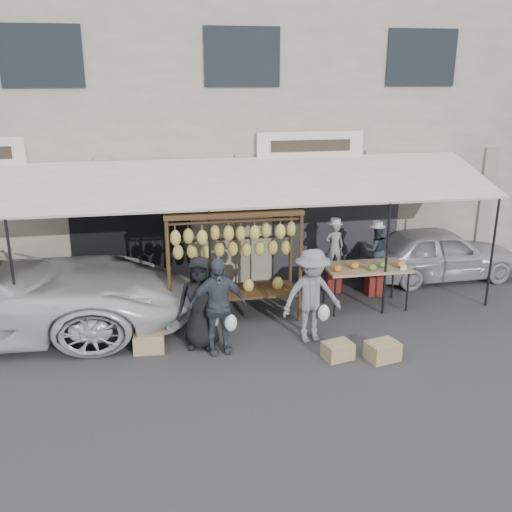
{
  "coord_description": "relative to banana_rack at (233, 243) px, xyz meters",
  "views": [
    {
      "loc": [
        -1.94,
        -8.94,
        4.71
      ],
      "look_at": [
        -0.08,
        1.4,
        1.3
      ],
      "focal_mm": 40.0,
      "sensor_mm": 36.0,
      "label": 1
    }
  ],
  "objects": [
    {
      "name": "produce_table",
      "position": [
        2.77,
        0.08,
        -0.71
      ],
      "size": [
        1.7,
        0.9,
        1.04
      ],
      "color": "#A1895B",
      "rests_on": "ground_plane"
    },
    {
      "name": "stool_left",
      "position": [
        2.41,
        1.14,
        -1.34
      ],
      "size": [
        0.42,
        0.42,
        0.48
      ],
      "primitive_type": "cube",
      "rotation": [
        0.0,
        0.0,
        0.29
      ],
      "color": "maroon",
      "rests_on": "ground_plane"
    },
    {
      "name": "customer_left",
      "position": [
        -0.73,
        -1.08,
        -0.73
      ],
      "size": [
        0.94,
        0.74,
        1.69
      ],
      "primitive_type": "imported",
      "rotation": [
        0.0,
        0.0,
        -0.27
      ],
      "color": "black",
      "rests_on": "ground_plane"
    },
    {
      "name": "crate_far",
      "position": [
        -1.67,
        -1.09,
        -1.42
      ],
      "size": [
        0.55,
        0.42,
        0.32
      ],
      "primitive_type": "cube",
      "rotation": [
        0.0,
        0.0,
        -0.04
      ],
      "color": "tan",
      "rests_on": "ground_plane"
    },
    {
      "name": "vendor_right",
      "position": [
        3.23,
        0.78,
        -0.56
      ],
      "size": [
        0.56,
        0.43,
        1.14
      ],
      "primitive_type": "imported",
      "rotation": [
        0.0,
        0.0,
        3.14
      ],
      "color": "#29313E",
      "rests_on": "stool_right"
    },
    {
      "name": "crate_near_b",
      "position": [
        2.26,
        -2.12,
        -1.42
      ],
      "size": [
        0.61,
        0.51,
        0.32
      ],
      "primitive_type": "cube",
      "rotation": [
        0.0,
        0.0,
        0.24
      ],
      "color": "tan",
      "rests_on": "ground_plane"
    },
    {
      "name": "sedan",
      "position": [
        5.11,
        1.49,
        -0.95
      ],
      "size": [
        3.72,
        1.58,
        1.26
      ],
      "primitive_type": "imported",
      "rotation": [
        0.0,
        0.0,
        1.6
      ],
      "color": "#AFB0B5",
      "rests_on": "ground_plane"
    },
    {
      "name": "banana_rack",
      "position": [
        0.0,
        0.0,
        0.0
      ],
      "size": [
        2.6,
        0.9,
        2.24
      ],
      "color": "#342111",
      "rests_on": "ground_plane"
    },
    {
      "name": "ground_plane",
      "position": [
        0.52,
        -1.42,
        -1.57
      ],
      "size": [
        90.0,
        90.0,
        0.0
      ],
      "primitive_type": "plane",
      "color": "#2D2D30"
    },
    {
      "name": "crate_near_a",
      "position": [
        1.52,
        -1.95,
        -1.43
      ],
      "size": [
        0.56,
        0.48,
        0.29
      ],
      "primitive_type": "cube",
      "rotation": [
        0.0,
        0.0,
        0.25
      ],
      "color": "tan",
      "rests_on": "ground_plane"
    },
    {
      "name": "stool_right",
      "position": [
        3.23,
        0.78,
        -1.35
      ],
      "size": [
        0.36,
        0.36,
        0.44
      ],
      "primitive_type": "cube",
      "rotation": [
        0.0,
        0.0,
        0.16
      ],
      "color": "maroon",
      "rests_on": "ground_plane"
    },
    {
      "name": "customer_mid",
      "position": [
        -0.47,
        -1.33,
        -0.71
      ],
      "size": [
        1.05,
        0.52,
        1.73
      ],
      "primitive_type": "imported",
      "rotation": [
        0.0,
        0.0,
        0.1
      ],
      "color": "#3D434E",
      "rests_on": "ground_plane"
    },
    {
      "name": "awning",
      "position": [
        0.53,
        0.86,
        1.0
      ],
      "size": [
        10.0,
        2.35,
        2.92
      ],
      "color": "silver",
      "rests_on": "ground_plane"
    },
    {
      "name": "shophouse",
      "position": [
        0.52,
        5.07,
        2.07
      ],
      "size": [
        24.0,
        6.15,
        7.3
      ],
      "color": "#B3A790",
      "rests_on": "ground_plane"
    },
    {
      "name": "customer_right",
      "position": [
        1.25,
        -1.2,
        -0.7
      ],
      "size": [
        1.22,
        0.81,
        1.75
      ],
      "primitive_type": "imported",
      "rotation": [
        0.0,
        0.0,
        0.15
      ],
      "color": "slate",
      "rests_on": "ground_plane"
    },
    {
      "name": "vendor_left",
      "position": [
        2.41,
        1.14,
        -0.54
      ],
      "size": [
        0.43,
        0.31,
        1.12
      ],
      "primitive_type": "imported",
      "rotation": [
        0.0,
        0.0,
        3.04
      ],
      "color": "#999999",
      "rests_on": "stool_left"
    }
  ]
}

